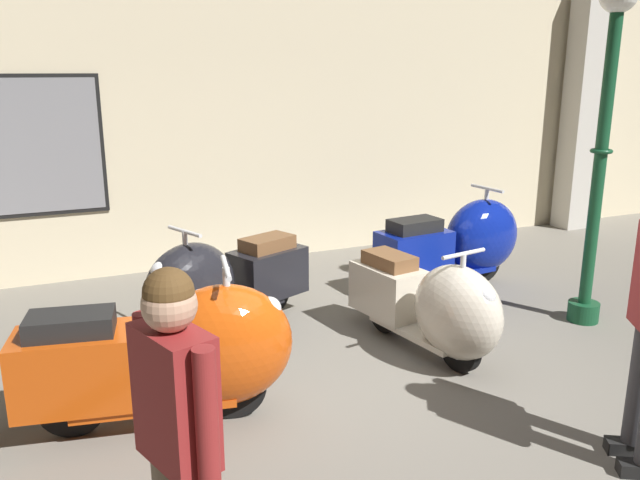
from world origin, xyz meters
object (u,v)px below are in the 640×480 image
scooter_2 (434,306)px  scooter_3 (462,243)px  lamppost (604,129)px  scooter_0 (180,354)px  scooter_1 (216,284)px  visitor_1 (178,430)px

scooter_2 → scooter_3: 1.87m
scooter_2 → lamppost: bearing=83.5°
scooter_0 → scooter_1: (0.59, 1.37, -0.03)m
scooter_3 → visitor_1: bearing=-144.7°
scooter_1 → lamppost: (3.18, -1.08, 1.31)m
scooter_3 → visitor_1: visitor_1 is taller
scooter_0 → scooter_3: (3.31, 1.58, -0.01)m
scooter_1 → scooter_3: scooter_3 is taller
scooter_3 → lamppost: size_ratio=0.59×
scooter_0 → visitor_1: size_ratio=1.15×
scooter_0 → scooter_1: scooter_0 is taller
scooter_3 → lamppost: 1.88m
scooter_1 → visitor_1: 3.13m
lamppost → visitor_1: 4.58m
scooter_1 → scooter_2: bearing=118.8°
scooter_2 → lamppost: size_ratio=0.54×
scooter_1 → scooter_2: 1.89m
scooter_2 → scooter_1: bearing=-138.4°
scooter_1 → visitor_1: bearing=50.5°
lamppost → scooter_1: bearing=161.3°
scooter_2 → visitor_1: 3.01m
scooter_1 → visitor_1: visitor_1 is taller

